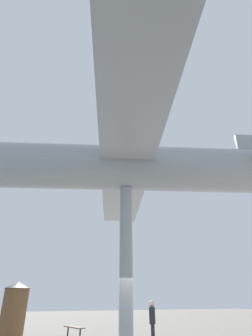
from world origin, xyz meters
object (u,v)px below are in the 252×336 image
Objects in this scene: visitor_person at (152,319)px; plaza_bench at (74,328)px; support_pylon_central at (126,261)px; info_kiosk at (14,311)px; suspended_airplane at (121,168)px.

visitor_person is 4.89m from plaza_bench.
support_pylon_central is 2.49× the size of info_kiosk.
support_pylon_central is 3.60× the size of visitor_person.
visitor_person is at bearing -116.39° from info_kiosk.
support_pylon_central is 3.54× the size of plaza_bench.
visitor_person reaches higher than plaza_bench.
visitor_person is (1.41, -1.74, -2.11)m from support_pylon_central.
info_kiosk is (-1.38, 3.08, 0.85)m from plaza_bench.
info_kiosk is at bearing 59.00° from suspended_airplane.
suspended_airplane is 8.13m from info_kiosk.
support_pylon_central is at bearing -137.38° from info_kiosk.
visitor_person is at bearing -37.88° from suspended_airplane.
plaza_bench is (4.15, 2.52, -0.56)m from visitor_person.
plaza_bench is at bearing 7.93° from support_pylon_central.
suspended_airplane is at bearing -23.82° from visitor_person.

